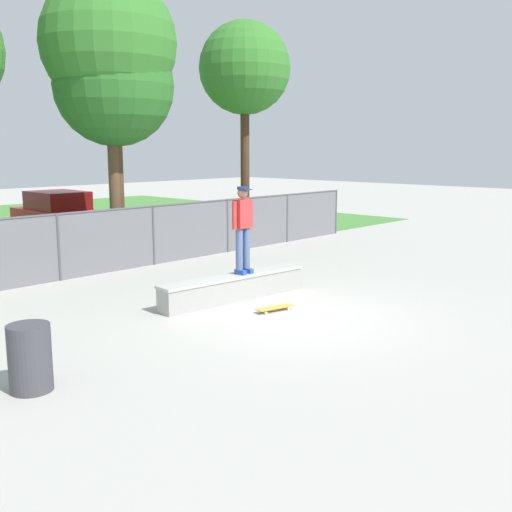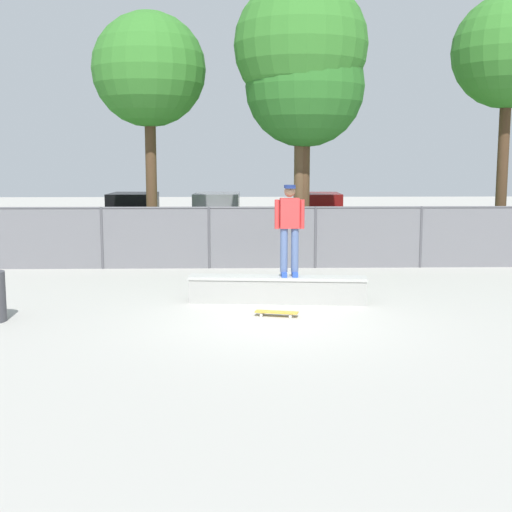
# 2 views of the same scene
# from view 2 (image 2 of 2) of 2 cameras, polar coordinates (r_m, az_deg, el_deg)

# --- Properties ---
(ground_plane) EXTENTS (80.00, 80.00, 0.00)m
(ground_plane) POSITION_cam_2_polar(r_m,az_deg,el_deg) (12.36, 1.51, -5.48)
(ground_plane) COLOR #ADAAA3
(grass_strip) EXTENTS (31.75, 20.00, 0.02)m
(grass_strip) POSITION_cam_2_polar(r_m,az_deg,el_deg) (28.52, -0.19, 2.30)
(grass_strip) COLOR #478438
(grass_strip) RESTS_ON ground
(concrete_ledge) EXTENTS (3.62, 0.81, 0.54)m
(concrete_ledge) POSITION_cam_2_polar(r_m,az_deg,el_deg) (13.93, 1.78, -2.78)
(concrete_ledge) COLOR #999993
(concrete_ledge) RESTS_ON ground
(skateboarder) EXTENTS (0.60, 0.31, 1.84)m
(skateboarder) POSITION_cam_2_polar(r_m,az_deg,el_deg) (13.72, 2.80, 2.54)
(skateboarder) COLOR #2647A5
(skateboarder) RESTS_ON concrete_ledge
(skateboard) EXTENTS (0.82, 0.38, 0.09)m
(skateboard) POSITION_cam_2_polar(r_m,az_deg,el_deg) (12.77, 1.72, -4.70)
(skateboard) COLOR gold
(skateboard) RESTS_ON ground
(chainlink_fence) EXTENTS (19.82, 0.07, 1.64)m
(chainlink_fence) POSITION_cam_2_polar(r_m,az_deg,el_deg) (18.19, 0.53, 1.79)
(chainlink_fence) COLOR #4C4C51
(chainlink_fence) RESTS_ON ground
(tree_near_left) EXTENTS (3.24, 3.24, 7.03)m
(tree_near_left) POSITION_cam_2_polar(r_m,az_deg,el_deg) (20.49, -8.87, 14.93)
(tree_near_left) COLOR #513823
(tree_near_left) RESTS_ON ground
(tree_near_right) EXTENTS (3.67, 3.67, 7.80)m
(tree_near_right) POSITION_cam_2_polar(r_m,az_deg,el_deg) (19.66, 3.74, 16.94)
(tree_near_right) COLOR brown
(tree_near_right) RESTS_ON ground
(tree_mid) EXTENTS (3.29, 3.29, 6.50)m
(tree_mid) POSITION_cam_2_polar(r_m,az_deg,el_deg) (19.55, 4.08, 13.72)
(tree_mid) COLOR #513823
(tree_mid) RESTS_ON ground
(tree_far) EXTENTS (3.22, 3.22, 7.54)m
(tree_far) POSITION_cam_2_polar(r_m,az_deg,el_deg) (21.80, 20.19, 15.49)
(tree_far) COLOR #47301E
(tree_far) RESTS_ON ground
(car_black) EXTENTS (2.09, 4.24, 1.66)m
(car_black) POSITION_cam_2_polar(r_m,az_deg,el_deg) (25.13, -10.17, 3.28)
(car_black) COLOR black
(car_black) RESTS_ON ground
(car_silver) EXTENTS (2.09, 4.24, 1.66)m
(car_silver) POSITION_cam_2_polar(r_m,az_deg,el_deg) (24.77, -3.28, 3.33)
(car_silver) COLOR #B7BABF
(car_silver) RESTS_ON ground
(car_red) EXTENTS (2.09, 4.24, 1.66)m
(car_red) POSITION_cam_2_polar(r_m,az_deg,el_deg) (24.80, 5.11, 3.31)
(car_red) COLOR #B21E1E
(car_red) RESTS_ON ground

